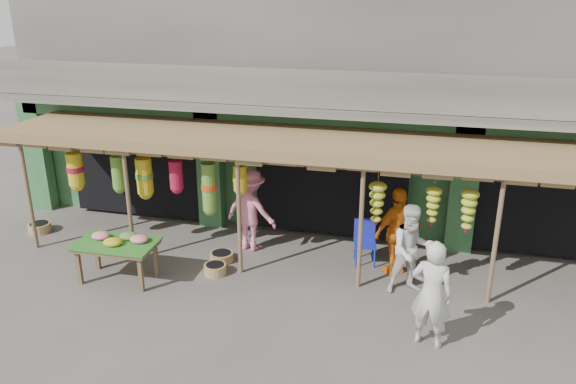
% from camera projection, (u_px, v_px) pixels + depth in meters
% --- Properties ---
extents(ground, '(80.00, 80.00, 0.00)m').
position_uv_depth(ground, '(312.00, 276.00, 11.80)').
color(ground, '#514C47').
rests_on(ground, ground).
extents(building, '(16.40, 6.80, 7.00)m').
position_uv_depth(building, '(350.00, 80.00, 15.07)').
color(building, gray).
rests_on(building, ground).
extents(awning, '(14.00, 2.70, 2.79)m').
position_uv_depth(awning, '(313.00, 147.00, 11.68)').
color(awning, brown).
rests_on(awning, ground).
extents(flower_table, '(1.66, 1.00, 0.98)m').
position_uv_depth(flower_table, '(117.00, 244.00, 11.40)').
color(flower_table, brown).
rests_on(flower_table, ground).
extents(blue_chair, '(0.55, 0.56, 0.98)m').
position_uv_depth(blue_chair, '(365.00, 239.00, 12.23)').
color(blue_chair, '#1B26B2').
rests_on(blue_chair, ground).
extents(basket_left, '(0.72, 0.72, 0.23)m').
position_uv_depth(basket_left, '(40.00, 228.00, 13.87)').
color(basket_left, olive).
rests_on(basket_left, ground).
extents(basket_mid, '(0.66, 0.66, 0.20)m').
position_uv_depth(basket_mid, '(222.00, 257.00, 12.40)').
color(basket_mid, '#8F6040').
rests_on(basket_mid, ground).
extents(basket_right, '(0.63, 0.63, 0.22)m').
position_uv_depth(basket_right, '(215.00, 269.00, 11.84)').
color(basket_right, '#9F804A').
rests_on(basket_right, ground).
extents(person_front, '(0.79, 0.61, 1.92)m').
position_uv_depth(person_front, '(431.00, 294.00, 9.24)').
color(person_front, beige).
rests_on(person_front, ground).
extents(person_right, '(1.08, 0.97, 1.83)m').
position_uv_depth(person_right, '(412.00, 249.00, 10.90)').
color(person_right, silver).
rests_on(person_right, ground).
extents(person_vendor, '(1.16, 1.07, 1.91)m').
position_uv_depth(person_vendor, '(398.00, 231.00, 11.61)').
color(person_vendor, orange).
rests_on(person_vendor, ground).
extents(person_shopper, '(1.37, 0.98, 1.92)m').
position_uv_depth(person_shopper, '(250.00, 210.00, 12.71)').
color(person_shopper, pink).
rests_on(person_shopper, ground).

